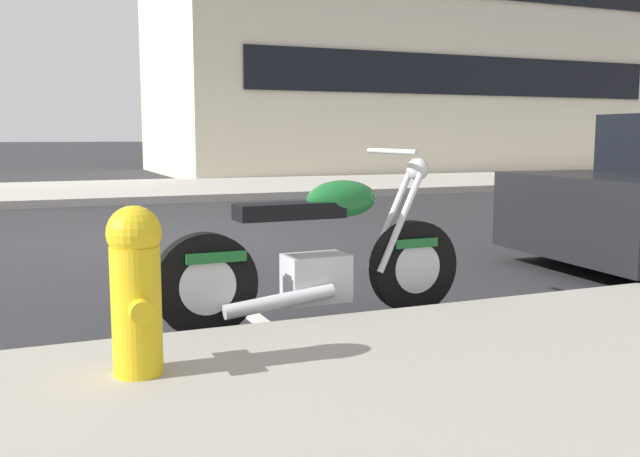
# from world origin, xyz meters

# --- Properties ---
(ground_plane) EXTENTS (260.00, 260.00, 0.00)m
(ground_plane) POSITION_xyz_m (0.00, 0.00, 0.00)
(ground_plane) COLOR #28282B
(sidewalk_far_curb) EXTENTS (120.00, 5.00, 0.14)m
(sidewalk_far_curb) POSITION_xyz_m (12.00, 6.82, 0.07)
(sidewalk_far_curb) COLOR #ADA89E
(sidewalk_far_curb) RESTS_ON ground
(parking_stall_stripe) EXTENTS (0.12, 2.20, 0.01)m
(parking_stall_stripe) POSITION_xyz_m (0.00, -3.72, 0.00)
(parking_stall_stripe) COLOR silver
(parking_stall_stripe) RESTS_ON ground
(parked_motorcycle) EXTENTS (2.07, 0.62, 1.11)m
(parked_motorcycle) POSITION_xyz_m (0.35, -4.07, 0.43)
(parked_motorcycle) COLOR black
(parked_motorcycle) RESTS_ON ground
(fire_hydrant) EXTENTS (0.24, 0.36, 0.76)m
(fire_hydrant) POSITION_xyz_m (-0.93, -5.04, 0.54)
(fire_hydrant) COLOR gold
(fire_hydrant) RESTS_ON sidewalk_near_curb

